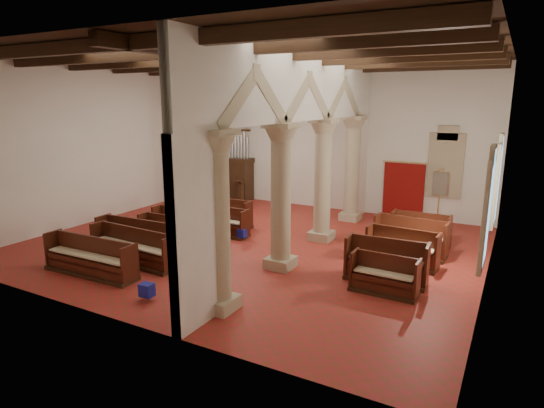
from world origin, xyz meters
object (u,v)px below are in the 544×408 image
at_px(processional_banner, 438,208).
at_px(aisle_pew_0, 384,280).
at_px(pipe_organ, 231,171).
at_px(lectern, 241,194).
at_px(nave_pew_0, 90,262).

xyz_separation_m(processional_banner, aisle_pew_0, (-0.18, -6.64, -0.45)).
relative_size(pipe_organ, processional_banner, 1.95).
height_order(pipe_organ, aisle_pew_0, pipe_organ).
bearing_deg(lectern, processional_banner, 13.05).
xyz_separation_m(pipe_organ, lectern, (0.96, -0.69, -0.90)).
bearing_deg(nave_pew_0, pipe_organ, 99.83).
relative_size(lectern, nave_pew_0, 0.38).
height_order(lectern, processional_banner, processional_banner).
bearing_deg(lectern, nave_pew_0, -70.63).
xyz_separation_m(lectern, nave_pew_0, (1.03, -9.25, -0.13)).
xyz_separation_m(nave_pew_0, aisle_pew_0, (7.36, 2.61, -0.01)).
bearing_deg(processional_banner, nave_pew_0, -118.84).
relative_size(lectern, processional_banner, 0.50).
bearing_deg(pipe_organ, aisle_pew_0, -38.09).
xyz_separation_m(pipe_organ, aisle_pew_0, (9.35, -7.33, -1.04)).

